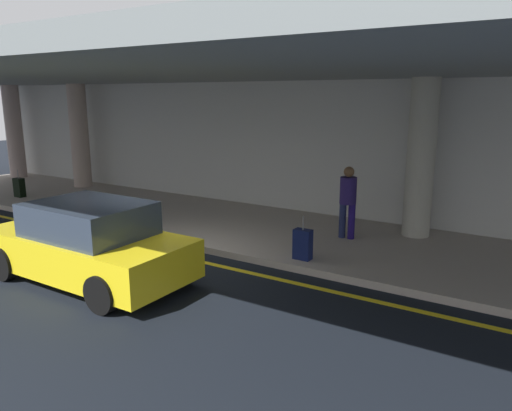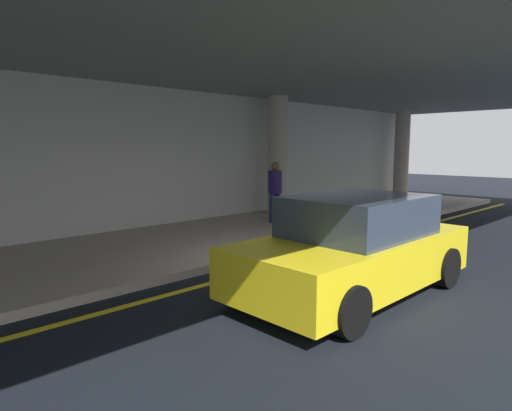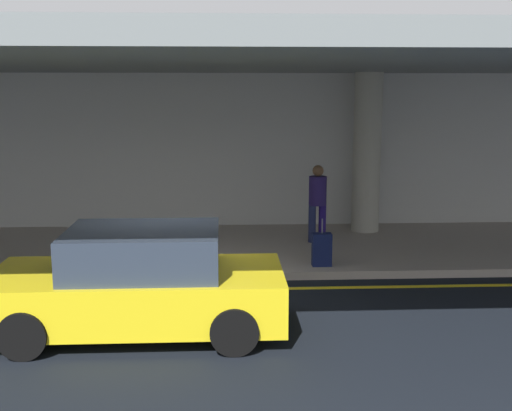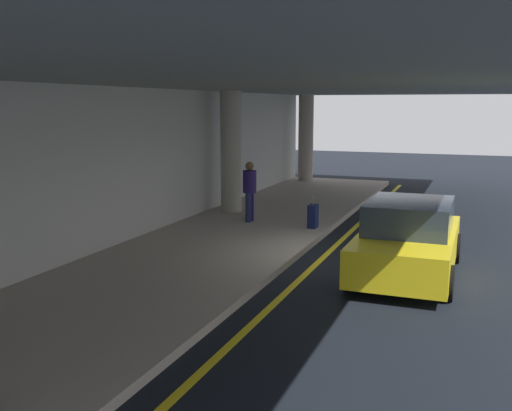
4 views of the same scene
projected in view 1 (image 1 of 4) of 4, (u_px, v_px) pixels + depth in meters
ground_plane at (162, 264)px, 10.05m from camera, size 60.00×60.00×0.00m
sidewalk at (245, 227)px, 12.59m from camera, size 26.00×4.20×0.15m
lane_stripe_yellow at (179, 257)px, 10.48m from camera, size 26.00×0.14×0.01m
support_column_far_left at (14, 132)px, 19.52m from camera, size 0.64×0.64×3.65m
support_column_left_mid at (80, 136)px, 17.44m from camera, size 0.64×0.64×3.65m
support_column_center at (421, 159)px, 11.19m from camera, size 0.64×0.64×3.65m
ceiling_overhang at (232, 71)px, 11.32m from camera, size 28.00×13.20×0.30m
terminal_back_wall at (287, 149)px, 14.05m from camera, size 26.00×0.30×3.80m
car_yellow_taxi at (88, 244)px, 9.01m from camera, size 4.10×1.92×1.50m
traveler_with_luggage at (348, 198)px, 11.13m from camera, size 0.38×0.38×1.68m
suitcase_upright_primary at (19, 188)px, 15.87m from camera, size 0.36×0.22×0.90m
suitcase_upright_secondary at (303, 244)px, 9.82m from camera, size 0.36×0.22×0.90m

